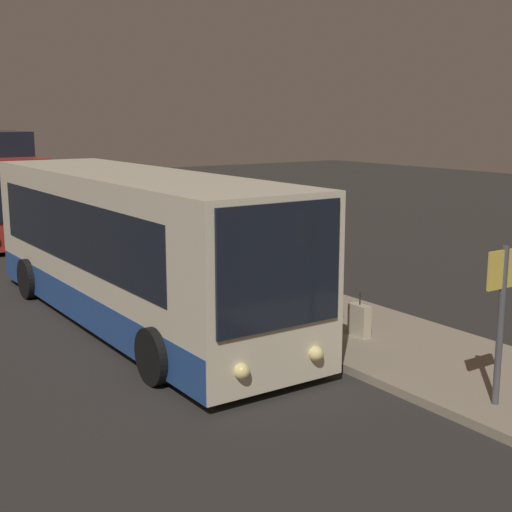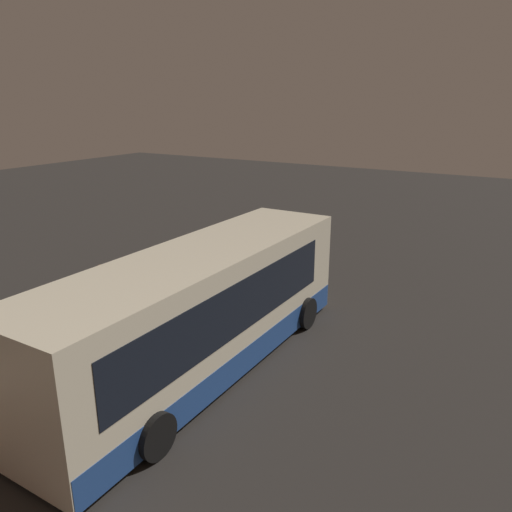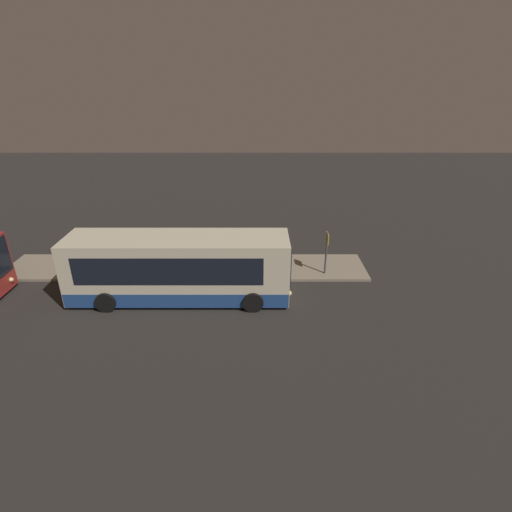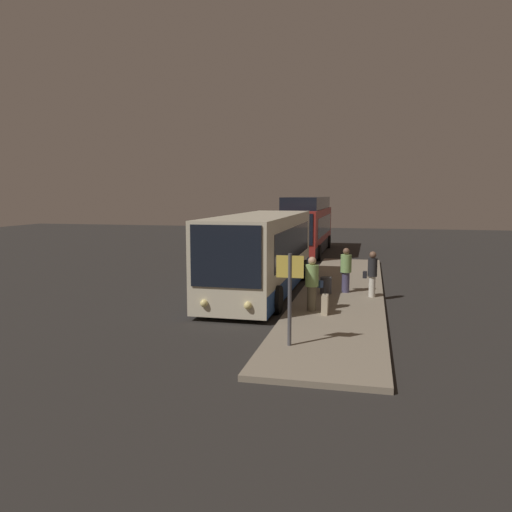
{
  "view_description": "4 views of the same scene",
  "coord_description": "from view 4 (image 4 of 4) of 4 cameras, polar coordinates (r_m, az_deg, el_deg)",
  "views": [
    {
      "loc": [
        13.81,
        -6.12,
        4.31
      ],
      "look_at": [
        3.94,
        0.6,
        1.95
      ],
      "focal_mm": 50.0,
      "sensor_mm": 36.0,
      "label": 1
    },
    {
      "loc": [
        -8.94,
        -7.13,
        6.69
      ],
      "look_at": [
        3.94,
        0.6,
        1.95
      ],
      "focal_mm": 35.0,
      "sensor_mm": 36.0,
      "label": 2
    },
    {
      "loc": [
        3.92,
        -17.02,
        9.95
      ],
      "look_at": [
        3.94,
        0.6,
        1.95
      ],
      "focal_mm": 28.0,
      "sensor_mm": 36.0,
      "label": 3
    },
    {
      "loc": [
        19.86,
        4.28,
        3.97
      ],
      "look_at": [
        3.94,
        0.6,
        1.95
      ],
      "focal_mm": 35.0,
      "sensor_mm": 36.0,
      "label": 4
    }
  ],
  "objects": [
    {
      "name": "trash_bin",
      "position": [
        19.52,
        7.98,
        -3.35
      ],
      "size": [
        0.44,
        0.44,
        0.65
      ],
      "color": "#3F3F44",
      "rests_on": "platform"
    },
    {
      "name": "suitcase",
      "position": [
        16.23,
        7.88,
        -5.52
      ],
      "size": [
        0.46,
        0.2,
        0.86
      ],
      "color": "beige",
      "rests_on": "platform"
    },
    {
      "name": "passenger_with_bags",
      "position": [
        16.53,
        6.43,
        -2.97
      ],
      "size": [
        0.69,
        0.66,
        1.8
      ],
      "rotation": [
        0.0,
        0.0,
        0.87
      ],
      "color": "#6B604C",
      "rests_on": "platform"
    },
    {
      "name": "passenger_boarding",
      "position": [
        19.84,
        10.23,
        -1.44
      ],
      "size": [
        0.67,
        0.52,
        1.75
      ],
      "rotation": [
        0.0,
        0.0,
        1.83
      ],
      "color": "#4C476B",
      "rests_on": "platform"
    },
    {
      "name": "ground",
      "position": [
        20.7,
        0.85,
        -4.0
      ],
      "size": [
        80.0,
        80.0,
        0.0
      ],
      "primitive_type": "plane",
      "color": "#2B2826"
    },
    {
      "name": "sign_post",
      "position": [
        12.58,
        3.89,
        -3.54
      ],
      "size": [
        0.1,
        0.69,
        2.36
      ],
      "color": "#4C4C51",
      "rests_on": "platform"
    },
    {
      "name": "passenger_waiting",
      "position": [
        19.11,
        13.11,
        -1.82
      ],
      "size": [
        0.36,
        0.53,
        1.72
      ],
      "rotation": [
        0.0,
        0.0,
        3.09
      ],
      "color": "silver",
      "rests_on": "platform"
    },
    {
      "name": "bus_lead",
      "position": [
        20.26,
        0.72,
        0.25
      ],
      "size": [
        10.53,
        2.84,
        3.16
      ],
      "color": "beige",
      "rests_on": "ground"
    },
    {
      "name": "platform",
      "position": [
        20.27,
        9.76,
        -4.13
      ],
      "size": [
        20.0,
        3.21,
        0.14
      ],
      "color": "gray",
      "rests_on": "ground"
    },
    {
      "name": "bus_second",
      "position": [
        34.21,
        5.81,
        3.23
      ],
      "size": [
        11.18,
        2.73,
        3.79
      ],
      "color": "maroon",
      "rests_on": "ground"
    }
  ]
}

